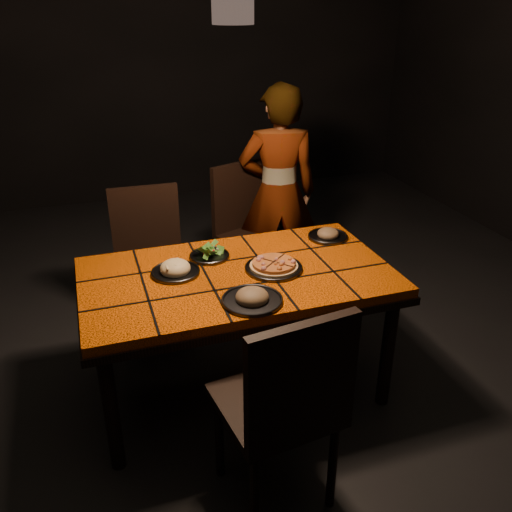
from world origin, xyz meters
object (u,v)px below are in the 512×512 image
object	(u,v)px
chair_near	(286,402)
chair_far_left	(150,253)
dining_table	(238,286)
diner	(278,193)
plate_pizza	(274,266)
chair_far_right	(248,223)
plate_pasta	(175,270)

from	to	relation	value
chair_near	chair_far_left	bearing A→B (deg)	-86.64
dining_table	diner	bearing A→B (deg)	59.49
chair_near	plate_pizza	size ratio (longest dim) A/B	2.84
chair_far_right	plate_pasta	size ratio (longest dim) A/B	3.90
chair_near	chair_far_left	xyz separation A→B (m)	(-0.31, 1.62, -0.03)
plate_pizza	chair_near	bearing A→B (deg)	-106.57
chair_far_left	plate_pasta	world-z (taller)	chair_far_left
chair_far_right	chair_far_left	bearing A→B (deg)	178.44
chair_far_left	chair_far_right	xyz separation A→B (m)	(0.75, 0.26, 0.01)
chair_far_right	diner	bearing A→B (deg)	-19.64
chair_far_right	plate_pizza	distance (m)	1.12
chair_far_left	chair_far_right	size ratio (longest dim) A/B	0.98
dining_table	chair_near	xyz separation A→B (m)	(-0.05, -0.83, -0.09)
diner	plate_pasta	size ratio (longest dim) A/B	6.08
chair_far_right	plate_pasta	bearing A→B (deg)	-146.80
chair_far_left	plate_pizza	size ratio (longest dim) A/B	2.72
chair_near	dining_table	bearing A→B (deg)	-100.63
diner	chair_near	bearing A→B (deg)	82.88
dining_table	chair_far_right	xyz separation A→B (m)	(0.39, 1.05, -0.10)
plate_pizza	chair_far_left	bearing A→B (deg)	123.80
dining_table	plate_pizza	distance (m)	0.22
dining_table	diner	world-z (taller)	diner
chair_far_right	chair_near	bearing A→B (deg)	-123.93
chair_near	plate_pizza	world-z (taller)	chair_near
chair_far_left	chair_far_right	distance (m)	0.79
chair_far_left	diner	xyz separation A→B (m)	(0.98, 0.27, 0.22)
diner	plate_pizza	world-z (taller)	diner
plate_pizza	plate_pasta	bearing A→B (deg)	166.90
chair_near	plate_pasta	distance (m)	0.97
plate_pasta	chair_far_right	bearing A→B (deg)	54.04
chair_far_right	plate_pizza	xyz separation A→B (m)	(-0.20, -1.08, 0.20)
plate_pizza	plate_pasta	world-z (taller)	plate_pasta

